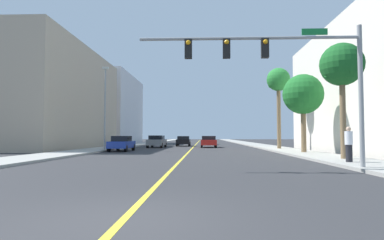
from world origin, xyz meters
The scene contains 18 objects.
ground centered at (0.00, 42.00, 0.00)m, with size 192.00×192.00×0.00m, color #2D2D30.
sidewalk_left centered at (-9.38, 42.00, 0.07)m, with size 3.43×168.00×0.15m, color #9E9B93.
sidewalk_right centered at (9.38, 42.00, 0.07)m, with size 3.43×168.00×0.15m, color #9E9B93.
lane_marking_center centered at (0.00, 42.00, 0.00)m, with size 0.16×144.00×0.01m, color yellow.
building_left_near centered at (-19.50, 32.99, 6.00)m, with size 14.46×23.01×12.00m, color tan.
building_left_far centered at (-20.56, 56.52, 6.48)m, with size 16.58×19.24×12.96m, color silver.
building_right_near centered at (17.31, 23.77, 5.60)m, with size 10.09×20.77×11.19m, color silver.
traffic_signal_mast centered at (4.82, 8.32, 4.63)m, with size 9.57×0.36×6.05m.
street_lamp centered at (-8.17, 25.34, 4.58)m, with size 0.56×0.28×8.01m.
palm_near centered at (9.46, 13.47, 5.53)m, with size 2.50×2.50×6.73m.
palm_mid centered at (9.49, 21.05, 4.80)m, with size 3.27×3.27×6.34m.
palm_far centered at (9.24, 28.64, 7.13)m, with size 2.43×2.43×8.46m.
car_white centered at (2.03, 49.01, 0.75)m, with size 1.98×4.54×1.44m.
car_black centered at (-1.53, 40.74, 0.74)m, with size 1.93×4.45×1.42m.
car_red centered at (1.98, 35.75, 0.76)m, with size 1.96×4.58×1.45m.
car_blue centered at (-6.43, 25.06, 0.74)m, with size 1.78×4.20×1.46m.
car_gray centered at (-4.51, 34.86, 0.79)m, with size 2.07×4.15×1.51m.
pedestrian centered at (8.69, 11.03, 1.04)m, with size 0.38×0.38×1.78m.
Camera 1 is at (1.41, -5.66, 1.46)m, focal length 30.45 mm.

